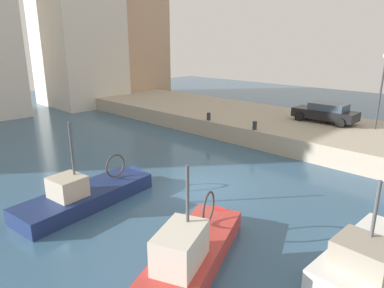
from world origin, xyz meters
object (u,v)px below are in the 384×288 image
Objects in this scene: fishing_boat_red at (194,258)px; quay_streetlamp at (383,79)px; parked_car_black at (326,112)px; mooring_bollard_north at (209,116)px; fishing_boat_white at (376,264)px; mooring_bollard_mid at (255,125)px; fishing_boat_navy at (95,199)px.

fishing_boat_red is 17.85m from quay_streetlamp.
fishing_boat_red is at bearing -168.40° from parked_car_black.
parked_car_black is 4.12m from quay_streetlamp.
parked_car_black is 7.85× the size of mooring_bollard_north.
fishing_boat_white is 0.82× the size of fishing_boat_red.
fishing_boat_red is 1.58× the size of parked_car_black.
quay_streetlamp is at bearing -59.40° from mooring_bollard_north.
parked_car_black is (16.95, 3.48, 1.74)m from fishing_boat_red.
mooring_bollard_mid is 0.11× the size of quay_streetlamp.
mooring_bollard_north is (11.68, 9.81, 1.30)m from fishing_boat_red.
mooring_bollard_north is at bearing 17.54° from fishing_boat_navy.
parked_car_black is at bearing -23.83° from mooring_bollard_mid.
mooring_bollard_mid and mooring_bollard_north have the same top height.
fishing_boat_red reaches higher than mooring_bollard_mid.
mooring_bollard_north is (0.00, 4.00, 0.00)m from mooring_bollard_mid.
fishing_boat_navy is 1.24× the size of fishing_boat_white.
fishing_boat_navy is 12.62× the size of mooring_bollard_north.
fishing_boat_white is 1.30× the size of parked_car_black.
mooring_bollard_north is (-5.28, 6.33, -0.44)m from parked_car_black.
mooring_bollard_mid is (11.68, 5.81, 1.30)m from fishing_boat_red.
mooring_bollard_north is at bearing 120.60° from quay_streetlamp.
fishing_boat_navy is 1.61× the size of parked_car_black.
fishing_boat_navy is 18.69m from quay_streetlamp.
quay_streetlamp is (17.33, 0.26, 4.28)m from fishing_boat_red.
quay_streetlamp is at bearing -18.95° from fishing_boat_navy.
fishing_boat_navy is 12.62× the size of mooring_bollard_mid.
fishing_boat_white is (3.64, -10.33, 0.01)m from fishing_boat_navy.
quay_streetlamp is (5.65, -5.55, 2.98)m from mooring_bollard_mid.
mooring_bollard_mid is 4.00m from mooring_bollard_north.
fishing_boat_navy reaches higher than mooring_bollard_north.
parked_car_black is at bearing 11.60° from fishing_boat_red.
fishing_boat_navy is at bearing -162.46° from mooring_bollard_north.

